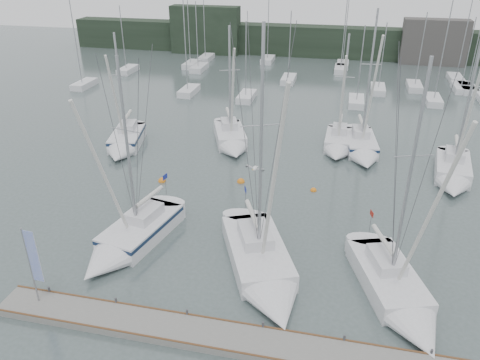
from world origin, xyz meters
name	(u,v)px	position (x,y,z in m)	size (l,w,h in m)	color
ground	(242,277)	(0.00, 0.00, 0.00)	(160.00, 160.00, 0.00)	#455451
dock	(220,337)	(0.00, -5.00, 0.20)	(24.00, 2.00, 0.40)	slate
far_treeline	(321,41)	(0.00, 62.00, 2.50)	(90.00, 4.00, 5.00)	black
far_building_left	(205,30)	(-20.00, 60.00, 4.00)	(12.00, 3.00, 8.00)	black
far_building_right	(434,42)	(18.00, 60.00, 3.50)	(10.00, 3.00, 7.00)	#43403E
mast_forest	(323,80)	(1.81, 43.95, 0.48)	(58.97, 25.64, 14.87)	silver
sailboat_near_left	(126,242)	(-7.80, 1.07, 0.59)	(4.61, 9.24, 13.12)	silver
sailboat_near_center	(265,275)	(1.42, -0.19, 0.57)	(6.94, 10.43, 15.45)	silver
sailboat_near_right	(401,300)	(8.87, -0.66, 0.54)	(5.56, 9.29, 14.15)	silver
sailboat_mid_a	(124,143)	(-15.06, 16.17, 0.63)	(4.32, 8.23, 11.51)	silver
sailboat_mid_b	(232,141)	(-5.25, 18.98, 0.61)	(5.24, 8.22, 12.00)	silver
sailboat_mid_c	(338,145)	(4.72, 20.28, 0.59)	(2.55, 6.81, 11.40)	silver
sailboat_mid_d	(362,149)	(6.97, 19.88, 0.62)	(3.56, 8.48, 13.67)	silver
sailboat_mid_e	(453,175)	(14.19, 15.86, 0.61)	(3.73, 8.18, 12.98)	silver
buoy_a	(241,182)	(-2.77, 12.00, 0.00)	(0.64, 0.64, 0.64)	orange
buoy_b	(313,191)	(3.20, 11.82, 0.00)	(0.50, 0.50, 0.50)	orange
buoy_c	(162,181)	(-9.15, 10.67, 0.00)	(0.64, 0.64, 0.64)	orange
dock_banner	(32,260)	(-9.90, -4.86, 3.13)	(0.70, 0.10, 4.62)	#989A9F
seagull	(255,168)	(0.40, 1.47, 6.49)	(1.06, 0.52, 0.21)	white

